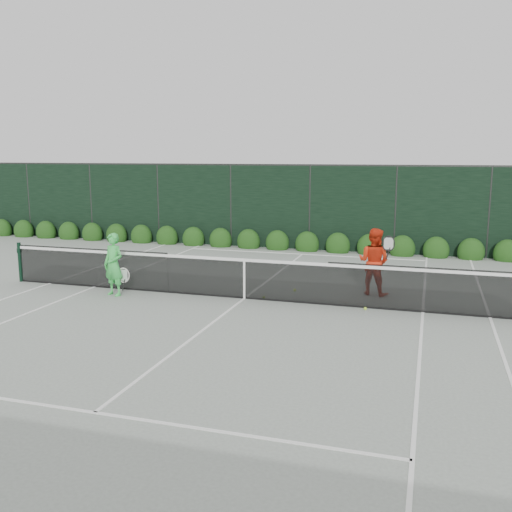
% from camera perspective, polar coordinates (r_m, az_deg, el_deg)
% --- Properties ---
extents(ground, '(80.00, 80.00, 0.00)m').
position_cam_1_polar(ground, '(13.70, -1.17, -4.29)').
color(ground, gray).
rests_on(ground, ground).
extents(tennis_net, '(12.90, 0.10, 1.07)m').
position_cam_1_polar(tennis_net, '(13.58, -1.27, -2.11)').
color(tennis_net, black).
rests_on(tennis_net, ground).
extents(player_woman, '(0.67, 0.50, 1.54)m').
position_cam_1_polar(player_woman, '(14.30, -14.05, -0.83)').
color(player_woman, '#3BCA50').
rests_on(player_woman, ground).
extents(player_man, '(0.98, 0.84, 1.65)m').
position_cam_1_polar(player_man, '(14.23, 11.70, -0.55)').
color(player_man, red).
rests_on(player_man, ground).
extents(court_lines, '(11.03, 23.83, 0.01)m').
position_cam_1_polar(court_lines, '(13.70, -1.17, -4.27)').
color(court_lines, white).
rests_on(court_lines, ground).
extents(windscreen_fence, '(32.00, 21.07, 3.06)m').
position_cam_1_polar(windscreen_fence, '(10.89, -5.67, 0.04)').
color(windscreen_fence, black).
rests_on(windscreen_fence, ground).
extents(hedge_row, '(31.66, 0.65, 0.94)m').
position_cam_1_polar(hedge_row, '(20.43, 5.13, 1.17)').
color(hedge_row, '#10340E').
rests_on(hedge_row, ground).
extents(tennis_balls, '(2.51, 1.31, 0.07)m').
position_cam_1_polar(tennis_balls, '(13.66, 5.05, -4.22)').
color(tennis_balls, '#BBED34').
rests_on(tennis_balls, ground).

